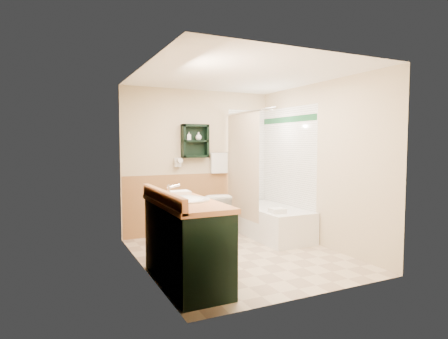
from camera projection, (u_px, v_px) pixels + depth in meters
The scene contains 25 objects.
floor at pixel (240, 255), 5.05m from camera, with size 3.00×3.00×0.00m, color #CAB493.
back_wall at pixel (198, 162), 6.34m from camera, with size 2.60×0.04×2.40m, color beige.
left_wall at pixel (141, 170), 4.40m from camera, with size 0.04×3.00×2.40m, color beige.
right_wall at pixel (319, 164), 5.54m from camera, with size 0.04×3.00×2.40m, color beige.
ceiling at pixel (241, 74), 4.88m from camera, with size 2.60×3.00×0.04m, color white.
wainscot_left at pixel (145, 228), 4.46m from camera, with size 2.98×2.98×1.00m, color #A97044, non-canonical shape.
wainscot_back at pixel (199, 203), 6.35m from camera, with size 2.58×2.58×1.00m, color #A97044, non-canonical shape.
mirror_frame at pixel (158, 144), 3.91m from camera, with size 1.30×1.30×1.00m, color brown, non-canonical shape.
mirror_glass at pixel (158, 144), 3.91m from camera, with size 1.20×1.20×0.90m, color white, non-canonical shape.
tile_right at pixel (287, 171), 6.20m from camera, with size 1.50×1.50×2.10m, color white, non-canonical shape.
tile_back at pixel (252, 169), 6.75m from camera, with size 0.95×0.95×2.10m, color white, non-canonical shape.
tile_accent at pixel (287, 120), 6.14m from camera, with size 1.50×1.50×0.10m, color #164D28, non-canonical shape.
wall_shelf at pixel (195, 141), 6.17m from camera, with size 0.45×0.15×0.55m, color black.
hair_dryer at pixel (177, 162), 6.08m from camera, with size 0.10×0.24×0.18m, color silver, non-canonical shape.
towel_bar at pixel (219, 153), 6.41m from camera, with size 0.40×0.06×0.40m, color silver, non-canonical shape.
curtain_rod at pixel (248, 112), 5.81m from camera, with size 0.03×0.03×1.60m, color silver.
shower_curtain at pixel (242, 166), 6.03m from camera, with size 1.05×1.05×1.70m, color beige, non-canonical shape.
vanity at pixel (186, 242), 4.03m from camera, with size 0.59×1.42×0.90m, color black.
bathtub at pixel (271, 222), 6.04m from camera, with size 0.72×1.50×0.48m, color white.
toilet at pixel (214, 215), 6.01m from camera, with size 0.40×0.72×0.71m, color white.
counter_towel at pixel (179, 192), 4.51m from camera, with size 0.25×0.20×0.04m, color silver.
vanity_book at pixel (156, 186), 4.44m from camera, with size 0.16×0.02×0.21m, color black.
tub_towel at pixel (277, 211), 5.52m from camera, with size 0.22×0.18×0.07m, color silver.
soap_bottle_a at pixel (189, 138), 6.11m from camera, with size 0.06×0.13×0.06m, color white.
soap_bottle_b at pixel (199, 137), 6.18m from camera, with size 0.10×0.13×0.10m, color white.
Camera 1 is at (-2.33, -4.38, 1.51)m, focal length 30.00 mm.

